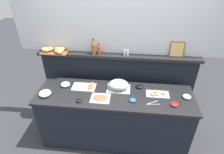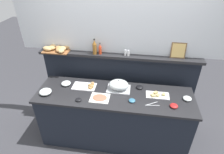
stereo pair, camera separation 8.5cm
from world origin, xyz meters
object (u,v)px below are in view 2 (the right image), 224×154
at_px(serving_tongs, 152,105).
at_px(pepper_shaker, 128,53).
at_px(glass_bowl_large, 46,92).
at_px(glass_bowl_small, 66,83).
at_px(condiment_bowl_dark, 78,100).
at_px(vinegar_bottle_amber, 95,47).
at_px(glass_bowl_medium, 187,99).
at_px(framed_picture, 178,50).
at_px(sandwich_platter_rear, 157,95).
at_px(condiment_bowl_teal, 132,101).
at_px(bread_basket, 56,48).
at_px(hot_sauce_bottle, 100,49).
at_px(salt_shaker, 125,53).
at_px(condiment_bowl_cream, 174,106).
at_px(cold_cuts_platter, 100,98).
at_px(condiment_bowl_red, 140,87).
at_px(serving_cloche, 119,85).
at_px(sandwich_platter_front, 86,86).

xyz_separation_m(serving_tongs, pepper_shaker, (-0.37, 0.58, 0.45)).
height_order(glass_bowl_large, glass_bowl_small, glass_bowl_large).
relative_size(condiment_bowl_dark, vinegar_bottle_amber, 0.36).
height_order(glass_bowl_medium, framed_picture, framed_picture).
height_order(sandwich_platter_rear, glass_bowl_small, glass_bowl_small).
distance_m(glass_bowl_medium, vinegar_bottle_amber, 1.49).
distance_m(condiment_bowl_teal, pepper_shaker, 0.71).
bearing_deg(glass_bowl_small, bread_basket, 123.99).
relative_size(vinegar_bottle_amber, framed_picture, 1.06).
relative_size(hot_sauce_bottle, salt_shaker, 2.02).
relative_size(condiment_bowl_dark, condiment_bowl_cream, 0.81).
height_order(cold_cuts_platter, condiment_bowl_red, condiment_bowl_red).
bearing_deg(condiment_bowl_cream, salt_shaker, 140.18).
bearing_deg(glass_bowl_medium, sandwich_platter_rear, 175.20).
height_order(condiment_bowl_red, pepper_shaker, pepper_shaker).
xyz_separation_m(glass_bowl_small, bread_basket, (-0.21, 0.31, 0.42)).
relative_size(cold_cuts_platter, serving_tongs, 1.41).
height_order(serving_cloche, pepper_shaker, pepper_shaker).
xyz_separation_m(sandwich_platter_rear, serving_cloche, (-0.56, 0.07, 0.06)).
height_order(pepper_shaker, bread_basket, pepper_shaker).
bearing_deg(framed_picture, glass_bowl_large, -161.71).
bearing_deg(serving_cloche, condiment_bowl_cream, -20.21).
height_order(condiment_bowl_teal, hot_sauce_bottle, hot_sauce_bottle).
relative_size(condiment_bowl_dark, hot_sauce_bottle, 0.48).
distance_m(salt_shaker, pepper_shaker, 0.04).
xyz_separation_m(serving_cloche, condiment_bowl_teal, (0.21, -0.25, -0.06)).
distance_m(glass_bowl_small, pepper_shaker, 1.04).
distance_m(condiment_bowl_red, salt_shaker, 0.55).
bearing_deg(serving_tongs, glass_bowl_large, 179.17).
bearing_deg(bread_basket, glass_bowl_small, -56.01).
xyz_separation_m(sandwich_platter_front, condiment_bowl_red, (0.79, 0.08, 0.01)).
distance_m(serving_tongs, pepper_shaker, 0.82).
bearing_deg(glass_bowl_large, pepper_shaker, 26.80).
relative_size(glass_bowl_medium, framed_picture, 0.51).
xyz_separation_m(cold_cuts_platter, framed_picture, (1.03, 0.59, 0.51)).
xyz_separation_m(serving_cloche, hot_sauce_bottle, (-0.32, 0.29, 0.41)).
bearing_deg(condiment_bowl_teal, hot_sauce_bottle, 134.41).
xyz_separation_m(sandwich_platter_front, bread_basket, (-0.52, 0.31, 0.44)).
relative_size(sandwich_platter_rear, vinegar_bottle_amber, 1.35).
height_order(sandwich_platter_front, glass_bowl_medium, glass_bowl_medium).
relative_size(sandwich_platter_rear, serving_tongs, 1.71).
bearing_deg(glass_bowl_small, framed_picture, 12.27).
relative_size(condiment_bowl_red, condiment_bowl_cream, 1.02).
distance_m(condiment_bowl_cream, hot_sauce_bottle, 1.30).
xyz_separation_m(cold_cuts_platter, serving_cloche, (0.23, 0.25, 0.06)).
relative_size(sandwich_platter_rear, sandwich_platter_front, 0.93).
bearing_deg(glass_bowl_medium, condiment_bowl_red, 164.81).
height_order(sandwich_platter_rear, condiment_bowl_dark, sandwich_platter_rear).
bearing_deg(serving_tongs, sandwich_platter_rear, 67.97).
bearing_deg(condiment_bowl_cream, hot_sauce_bottle, 151.99).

